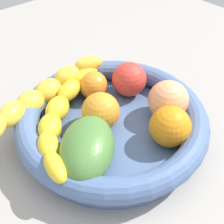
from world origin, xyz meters
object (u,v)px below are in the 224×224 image
at_px(fruit_bowl, 112,121).
at_px(mango_green, 87,148).
at_px(orange_mid_right, 93,85).
at_px(banana_draped_left, 42,95).
at_px(orange_mid_left, 101,111).
at_px(peach_blush, 168,100).
at_px(tomato_red, 129,79).
at_px(banana_draped_right, 60,116).
at_px(orange_front, 170,126).

xyz_separation_m(fruit_bowl, mango_green, (0.03, -0.08, 0.02)).
xyz_separation_m(orange_mid_right, mango_green, (0.11, -0.10, 0.01)).
bearing_deg(banana_draped_left, orange_mid_right, 73.92).
distance_m(orange_mid_left, mango_green, 0.08).
bearing_deg(peach_blush, banana_draped_left, -134.89).
height_order(mango_green, peach_blush, peach_blush).
bearing_deg(orange_mid_right, orange_mid_left, -29.80).
distance_m(banana_draped_left, orange_mid_left, 0.10).
bearing_deg(banana_draped_left, fruit_bowl, 30.99).
bearing_deg(orange_mid_left, banana_draped_left, -151.50).
xyz_separation_m(fruit_bowl, peach_blush, (0.04, 0.08, 0.02)).
bearing_deg(banana_draped_left, mango_green, -5.30).
distance_m(orange_mid_left, peach_blush, 0.11).
height_order(fruit_bowl, tomato_red, tomato_red).
distance_m(fruit_bowl, banana_draped_right, 0.08).
xyz_separation_m(banana_draped_left, mango_green, (0.14, -0.01, -0.00)).
relative_size(fruit_bowl, orange_mid_left, 5.00).
relative_size(banana_draped_left, orange_mid_right, 5.06).
height_order(banana_draped_right, orange_mid_right, orange_mid_right).
height_order(orange_front, orange_mid_left, orange_front).
distance_m(tomato_red, peach_blush, 0.09).
relative_size(banana_draped_left, orange_front, 4.12).
xyz_separation_m(fruit_bowl, orange_mid_right, (-0.08, 0.03, 0.02)).
height_order(orange_front, orange_mid_right, orange_front).
height_order(banana_draped_right, orange_front, orange_front).
xyz_separation_m(orange_front, mango_green, (-0.05, -0.12, -0.00)).
bearing_deg(peach_blush, orange_mid_right, -153.93).
height_order(fruit_bowl, orange_mid_left, orange_mid_left).
bearing_deg(banana_draped_left, orange_mid_left, 28.50).
relative_size(orange_front, orange_mid_right, 1.23).
relative_size(tomato_red, peach_blush, 0.93).
bearing_deg(fruit_bowl, banana_draped_left, -149.01).
height_order(fruit_bowl, banana_draped_right, banana_draped_right).
xyz_separation_m(orange_mid_left, peach_blush, (0.05, 0.10, 0.00)).
xyz_separation_m(tomato_red, peach_blush, (0.09, 0.00, 0.00)).
xyz_separation_m(banana_draped_left, orange_front, (0.19, 0.10, -0.00)).
xyz_separation_m(banana_draped_right, orange_mid_left, (0.04, 0.05, 0.00)).
bearing_deg(tomato_red, mango_green, -63.55).
distance_m(orange_mid_right, mango_green, 0.15).
bearing_deg(fruit_bowl, banana_draped_right, -126.16).
height_order(orange_mid_right, mango_green, mango_green).
bearing_deg(peach_blush, fruit_bowl, -116.64).
height_order(banana_draped_right, tomato_red, tomato_red).
bearing_deg(banana_draped_right, orange_mid_right, 108.58).
bearing_deg(tomato_red, peach_blush, 3.11).
bearing_deg(fruit_bowl, orange_front, 27.32).
xyz_separation_m(orange_front, tomato_red, (-0.13, 0.04, -0.00)).
relative_size(orange_front, peach_blush, 0.94).
height_order(mango_green, tomato_red, same).
height_order(orange_front, tomato_red, same).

